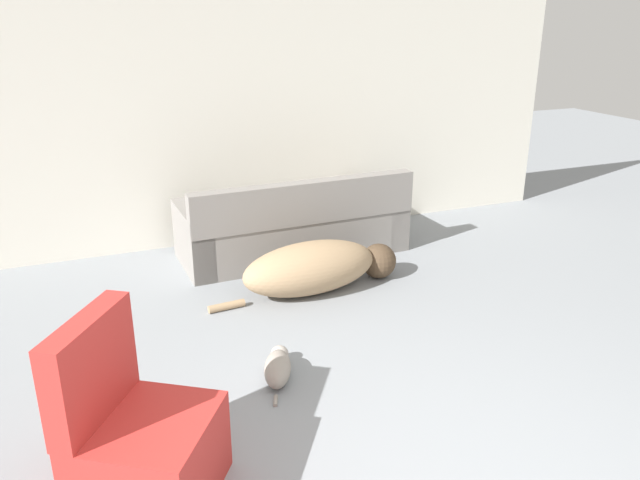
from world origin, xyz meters
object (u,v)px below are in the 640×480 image
(couch, at_px, (294,228))
(side_chair, at_px, (139,442))
(cat, at_px, (278,367))
(dog, at_px, (317,267))

(couch, relative_size, side_chair, 2.30)
(cat, distance_m, side_chair, 1.18)
(cat, bearing_deg, couch, -0.87)
(cat, xyz_separation_m, side_chair, (-0.91, -0.72, 0.22))
(couch, height_order, side_chair, side_chair)
(couch, distance_m, side_chair, 3.21)
(couch, xyz_separation_m, cat, (-0.82, -1.98, -0.18))
(couch, distance_m, dog, 0.86)
(couch, relative_size, dog, 1.25)
(couch, distance_m, cat, 2.15)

